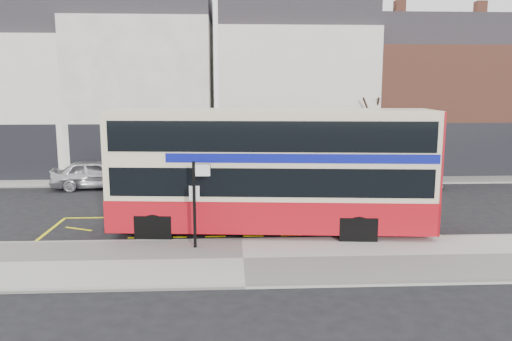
{
  "coord_description": "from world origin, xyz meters",
  "views": [
    {
      "loc": [
        -0.33,
        -16.53,
        5.16
      ],
      "look_at": [
        0.6,
        2.0,
        2.07
      ],
      "focal_mm": 35.0,
      "sensor_mm": 36.0,
      "label": 1
    }
  ],
  "objects": [
    {
      "name": "road_markings",
      "position": [
        0.0,
        1.6,
        0.01
      ],
      "size": [
        14.0,
        3.4,
        0.01
      ],
      "primitive_type": null,
      "color": "yellow",
      "rests_on": "ground"
    },
    {
      "name": "kerb",
      "position": [
        0.0,
        -0.38,
        0.07
      ],
      "size": [
        40.0,
        0.15,
        0.15
      ],
      "primitive_type": "cube",
      "color": "gray",
      "rests_on": "ground"
    },
    {
      "name": "car_grey",
      "position": [
        0.64,
        9.64,
        0.63
      ],
      "size": [
        3.87,
        1.57,
        1.25
      ],
      "primitive_type": "imported",
      "rotation": [
        0.0,
        0.0,
        1.51
      ],
      "color": "#3E3F46",
      "rests_on": "ground"
    },
    {
      "name": "ground",
      "position": [
        0.0,
        0.0,
        0.0
      ],
      "size": [
        120.0,
        120.0,
        0.0
      ],
      "primitive_type": "plane",
      "color": "black",
      "rests_on": "ground"
    },
    {
      "name": "far_pavement",
      "position": [
        0.0,
        11.0,
        0.07
      ],
      "size": [
        50.0,
        3.0,
        0.15
      ],
      "primitive_type": "cube",
      "color": "#A7A59E",
      "rests_on": "ground"
    },
    {
      "name": "double_decker_bus",
      "position": [
        1.07,
        0.6,
        2.33
      ],
      "size": [
        11.25,
        3.5,
        4.42
      ],
      "rotation": [
        0.0,
        0.0,
        -0.09
      ],
      "color": "beige",
      "rests_on": "ground"
    },
    {
      "name": "terrace_right",
      "position": [
        12.5,
        14.99,
        4.57
      ],
      "size": [
        9.0,
        8.01,
        10.3
      ],
      "color": "brown",
      "rests_on": "ground"
    },
    {
      "name": "street_tree_right",
      "position": [
        7.12,
        11.51,
        4.04
      ],
      "size": [
        2.74,
        2.74,
        5.93
      ],
      "color": "#2F1E15",
      "rests_on": "ground"
    },
    {
      "name": "car_silver",
      "position": [
        -7.33,
        9.22,
        0.75
      ],
      "size": [
        4.62,
        2.39,
        1.5
      ],
      "primitive_type": "imported",
      "rotation": [
        0.0,
        0.0,
        1.72
      ],
      "color": "silver",
      "rests_on": "ground"
    },
    {
      "name": "terrace_green_shop",
      "position": [
        3.5,
        14.99,
        5.07
      ],
      "size": [
        9.0,
        8.01,
        11.3
      ],
      "color": "white",
      "rests_on": "ground"
    },
    {
      "name": "pavement",
      "position": [
        0.0,
        -2.3,
        0.07
      ],
      "size": [
        40.0,
        4.0,
        0.15
      ],
      "primitive_type": "cube",
      "color": "#A7A59E",
      "rests_on": "ground"
    },
    {
      "name": "terrace_far_left",
      "position": [
        -13.5,
        14.99,
        4.82
      ],
      "size": [
        8.0,
        8.01,
        10.8
      ],
      "color": "white",
      "rests_on": "ground"
    },
    {
      "name": "car_white",
      "position": [
        8.43,
        8.58,
        0.65
      ],
      "size": [
        4.55,
        2.08,
        1.29
      ],
      "primitive_type": "imported",
      "rotation": [
        0.0,
        0.0,
        1.63
      ],
      "color": "silver",
      "rests_on": "ground"
    },
    {
      "name": "terrace_left",
      "position": [
        -5.5,
        14.99,
        5.32
      ],
      "size": [
        8.0,
        8.01,
        11.8
      ],
      "color": "white",
      "rests_on": "ground"
    },
    {
      "name": "bus_stop_post",
      "position": [
        -1.44,
        -1.2,
        1.82
      ],
      "size": [
        0.68,
        0.12,
        2.76
      ],
      "rotation": [
        0.0,
        0.0,
        -0.0
      ],
      "color": "black",
      "rests_on": "pavement"
    }
  ]
}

